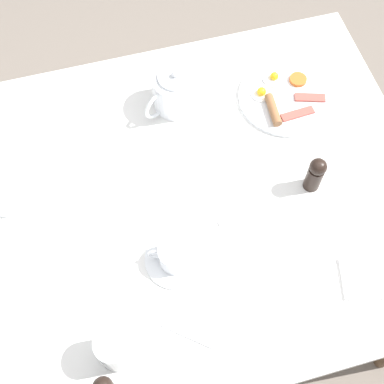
{
  "coord_description": "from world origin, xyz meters",
  "views": [
    {
      "loc": [
        -0.61,
        0.17,
        1.96
      ],
      "look_at": [
        0.0,
        0.0,
        0.75
      ],
      "focal_mm": 50.0,
      "sensor_mm": 36.0,
      "label": 1
    }
  ],
  "objects_px": {
    "knife_by_plate": "(256,211)",
    "breakfast_plate": "(284,97)",
    "teacup_with_saucer_left": "(175,256)",
    "spoon_for_tea": "(181,332)",
    "teapot_near": "(175,91)",
    "pepper_grinder": "(315,174)",
    "water_glass_tall": "(115,348)",
    "teapot_far": "(2,186)",
    "fork_spare": "(19,286)",
    "fork_by_plate": "(171,195)",
    "napkin_folded": "(375,278)"
  },
  "relations": [
    {
      "from": "knife_by_plate",
      "to": "breakfast_plate",
      "type": "bearing_deg",
      "value": -30.97
    },
    {
      "from": "teacup_with_saucer_left",
      "to": "spoon_for_tea",
      "type": "distance_m",
      "value": 0.18
    },
    {
      "from": "teapot_near",
      "to": "pepper_grinder",
      "type": "xyz_separation_m",
      "value": [
        -0.35,
        -0.28,
        0.0
      ]
    },
    {
      "from": "breakfast_plate",
      "to": "knife_by_plate",
      "type": "relative_size",
      "value": 1.29
    },
    {
      "from": "teapot_near",
      "to": "spoon_for_tea",
      "type": "height_order",
      "value": "teapot_near"
    },
    {
      "from": "teacup_with_saucer_left",
      "to": "water_glass_tall",
      "type": "relative_size",
      "value": 1.4
    },
    {
      "from": "teapot_far",
      "to": "knife_by_plate",
      "type": "bearing_deg",
      "value": -67.21
    },
    {
      "from": "teapot_near",
      "to": "fork_spare",
      "type": "height_order",
      "value": "teapot_near"
    },
    {
      "from": "teapot_far",
      "to": "water_glass_tall",
      "type": "xyz_separation_m",
      "value": [
        -0.47,
        -0.19,
        -0.0
      ]
    },
    {
      "from": "teacup_with_saucer_left",
      "to": "fork_by_plate",
      "type": "height_order",
      "value": "teacup_with_saucer_left"
    },
    {
      "from": "knife_by_plate",
      "to": "fork_spare",
      "type": "relative_size",
      "value": 1.35
    },
    {
      "from": "teapot_near",
      "to": "water_glass_tall",
      "type": "distance_m",
      "value": 0.71
    },
    {
      "from": "napkin_folded",
      "to": "water_glass_tall",
      "type": "bearing_deg",
      "value": 90.74
    },
    {
      "from": "teacup_with_saucer_left",
      "to": "napkin_folded",
      "type": "relative_size",
      "value": 0.83
    },
    {
      "from": "teapot_far",
      "to": "teacup_with_saucer_left",
      "type": "distance_m",
      "value": 0.47
    },
    {
      "from": "teacup_with_saucer_left",
      "to": "spoon_for_tea",
      "type": "height_order",
      "value": "teacup_with_saucer_left"
    },
    {
      "from": "pepper_grinder",
      "to": "knife_by_plate",
      "type": "relative_size",
      "value": 0.58
    },
    {
      "from": "napkin_folded",
      "to": "knife_by_plate",
      "type": "relative_size",
      "value": 0.88
    },
    {
      "from": "fork_spare",
      "to": "water_glass_tall",
      "type": "bearing_deg",
      "value": -137.44
    },
    {
      "from": "breakfast_plate",
      "to": "spoon_for_tea",
      "type": "xyz_separation_m",
      "value": [
        -0.56,
        0.45,
        -0.01
      ]
    },
    {
      "from": "fork_by_plate",
      "to": "fork_spare",
      "type": "relative_size",
      "value": 1.04
    },
    {
      "from": "water_glass_tall",
      "to": "spoon_for_tea",
      "type": "relative_size",
      "value": 0.82
    },
    {
      "from": "teapot_near",
      "to": "teapot_far",
      "type": "xyz_separation_m",
      "value": [
        -0.17,
        0.49,
        0.0
      ]
    },
    {
      "from": "breakfast_plate",
      "to": "fork_spare",
      "type": "relative_size",
      "value": 1.75
    },
    {
      "from": "breakfast_plate",
      "to": "teapot_near",
      "type": "distance_m",
      "value": 0.31
    },
    {
      "from": "knife_by_plate",
      "to": "teapot_far",
      "type": "bearing_deg",
      "value": 70.83
    },
    {
      "from": "teapot_far",
      "to": "water_glass_tall",
      "type": "bearing_deg",
      "value": -115.36
    },
    {
      "from": "napkin_folded",
      "to": "knife_by_plate",
      "type": "distance_m",
      "value": 0.33
    },
    {
      "from": "fork_spare",
      "to": "knife_by_plate",
      "type": "bearing_deg",
      "value": -86.25
    },
    {
      "from": "teapot_far",
      "to": "knife_by_plate",
      "type": "xyz_separation_m",
      "value": [
        -0.21,
        -0.61,
        -0.05
      ]
    },
    {
      "from": "teacup_with_saucer_left",
      "to": "napkin_folded",
      "type": "distance_m",
      "value": 0.48
    },
    {
      "from": "teapot_far",
      "to": "napkin_folded",
      "type": "relative_size",
      "value": 0.96
    },
    {
      "from": "pepper_grinder",
      "to": "fork_by_plate",
      "type": "relative_size",
      "value": 0.75
    },
    {
      "from": "teacup_with_saucer_left",
      "to": "water_glass_tall",
      "type": "height_order",
      "value": "water_glass_tall"
    },
    {
      "from": "water_glass_tall",
      "to": "fork_by_plate",
      "type": "xyz_separation_m",
      "value": [
        0.36,
        -0.21,
        -0.05
      ]
    },
    {
      "from": "water_glass_tall",
      "to": "napkin_folded",
      "type": "distance_m",
      "value": 0.63
    },
    {
      "from": "spoon_for_tea",
      "to": "teacup_with_saucer_left",
      "type": "bearing_deg",
      "value": -10.36
    },
    {
      "from": "teapot_near",
      "to": "water_glass_tall",
      "type": "relative_size",
      "value": 1.84
    },
    {
      "from": "water_glass_tall",
      "to": "breakfast_plate",
      "type": "bearing_deg",
      "value": -46.43
    },
    {
      "from": "fork_by_plate",
      "to": "water_glass_tall",
      "type": "bearing_deg",
      "value": 148.91
    },
    {
      "from": "knife_by_plate",
      "to": "spoon_for_tea",
      "type": "distance_m",
      "value": 0.36
    },
    {
      "from": "napkin_folded",
      "to": "fork_by_plate",
      "type": "height_order",
      "value": "napkin_folded"
    },
    {
      "from": "breakfast_plate",
      "to": "knife_by_plate",
      "type": "height_order",
      "value": "breakfast_plate"
    },
    {
      "from": "breakfast_plate",
      "to": "napkin_folded",
      "type": "distance_m",
      "value": 0.57
    },
    {
      "from": "fork_by_plate",
      "to": "pepper_grinder",
      "type": "bearing_deg",
      "value": -100.5
    },
    {
      "from": "water_glass_tall",
      "to": "teapot_near",
      "type": "bearing_deg",
      "value": -25.03
    },
    {
      "from": "fork_by_plate",
      "to": "knife_by_plate",
      "type": "relative_size",
      "value": 0.77
    },
    {
      "from": "napkin_folded",
      "to": "breakfast_plate",
      "type": "bearing_deg",
      "value": 2.89
    },
    {
      "from": "knife_by_plate",
      "to": "fork_spare",
      "type": "distance_m",
      "value": 0.61
    },
    {
      "from": "fork_by_plate",
      "to": "spoon_for_tea",
      "type": "height_order",
      "value": "same"
    }
  ]
}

